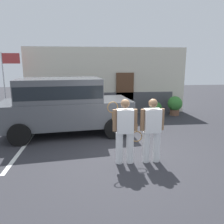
# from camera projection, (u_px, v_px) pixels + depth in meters

# --- Properties ---
(ground_plane) EXTENTS (40.00, 40.00, 0.00)m
(ground_plane) POSITION_uv_depth(u_px,v_px,m) (125.00, 158.00, 6.21)
(ground_plane) COLOR #2D2D33
(parking_stripe_0) EXTENTS (0.12, 4.40, 0.01)m
(parking_stripe_0) POSITION_uv_depth(u_px,v_px,m) (27.00, 143.00, 7.35)
(parking_stripe_0) COLOR silver
(parking_stripe_0) RESTS_ON ground_plane
(house_frontage) EXTENTS (8.19, 0.40, 3.36)m
(house_frontage) POSITION_uv_depth(u_px,v_px,m) (107.00, 83.00, 11.51)
(house_frontage) COLOR beige
(house_frontage) RESTS_ON ground_plane
(parked_suv) EXTENTS (4.79, 2.60, 2.05)m
(parked_suv) POSITION_uv_depth(u_px,v_px,m) (64.00, 103.00, 8.14)
(parked_suv) COLOR #4C4F54
(parked_suv) RESTS_ON ground_plane
(tennis_player_man) EXTENTS (0.77, 0.27, 1.70)m
(tennis_player_man) POSITION_uv_depth(u_px,v_px,m) (125.00, 130.00, 5.73)
(tennis_player_man) COLOR white
(tennis_player_man) RESTS_ON ground_plane
(tennis_player_woman) EXTENTS (0.89, 0.27, 1.70)m
(tennis_player_woman) POSITION_uv_depth(u_px,v_px,m) (152.00, 130.00, 5.80)
(tennis_player_woman) COLOR white
(tennis_player_woman) RESTS_ON ground_plane
(potted_plant_by_porch) EXTENTS (0.57, 0.57, 0.75)m
(potted_plant_by_porch) POSITION_uv_depth(u_px,v_px,m) (156.00, 109.00, 10.81)
(potted_plant_by_porch) COLOR #9E5638
(potted_plant_by_porch) RESTS_ON ground_plane
(potted_plant_secondary) EXTENTS (0.73, 0.73, 0.96)m
(potted_plant_secondary) POSITION_uv_depth(u_px,v_px,m) (175.00, 105.00, 11.23)
(potted_plant_secondary) COLOR brown
(potted_plant_secondary) RESTS_ON ground_plane
(flag_pole) EXTENTS (0.80, 0.05, 3.06)m
(flag_pole) POSITION_uv_depth(u_px,v_px,m) (7.00, 74.00, 9.98)
(flag_pole) COLOR silver
(flag_pole) RESTS_ON ground_plane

